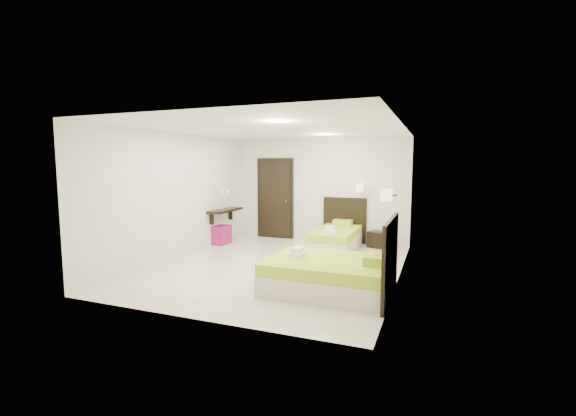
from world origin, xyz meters
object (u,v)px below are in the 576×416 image
(nightstand, at_px, (379,239))
(ottoman, at_px, (219,235))
(bed_single, at_px, (337,237))
(bed_double, at_px, (334,273))

(nightstand, xyz_separation_m, ottoman, (-3.72, -1.02, 0.04))
(nightstand, bearing_deg, bed_single, -129.98)
(bed_double, bearing_deg, nightstand, 86.87)
(ottoman, bearing_deg, bed_double, -34.87)
(bed_single, xyz_separation_m, bed_double, (0.70, -2.96, 0.00))
(nightstand, height_order, ottoman, ottoman)
(nightstand, relative_size, ottoman, 0.93)
(bed_double, height_order, ottoman, bed_double)
(ottoman, bearing_deg, bed_single, 10.02)
(bed_single, distance_m, nightstand, 1.03)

